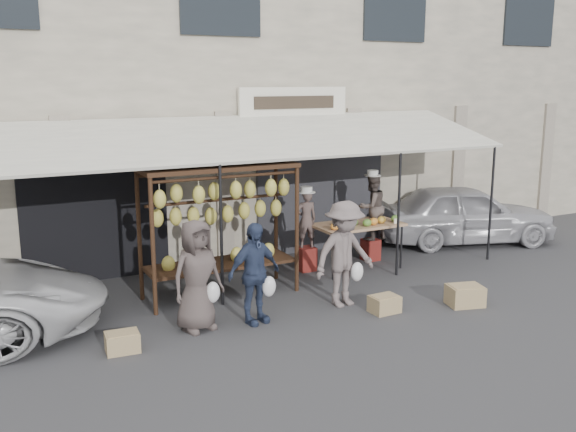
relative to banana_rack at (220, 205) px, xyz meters
name	(u,v)px	position (x,y,z in m)	size (l,w,h in m)	color
ground_plane	(311,317)	(0.85, -1.55, -1.57)	(90.00, 90.00, 0.00)	#2D2D30
shophouse	(173,77)	(0.85, 4.94, 2.08)	(24.00, 6.15, 7.30)	beige
awning	(249,139)	(0.86, 0.72, 1.01)	(10.00, 2.35, 2.92)	silver
banana_rack	(220,205)	(0.00, 0.00, 0.00)	(2.60, 0.90, 2.24)	black
produce_table	(359,225)	(2.92, 0.23, -0.69)	(1.70, 0.90, 1.04)	#A48260
vendor_left	(306,219)	(1.99, 0.65, -0.56)	(0.40, 0.26, 1.10)	brown
vendor_right	(372,207)	(3.51, 0.67, -0.47)	(0.65, 0.50, 1.33)	#5A4D48
customer_left	(197,275)	(-0.86, -1.22, -0.74)	(0.80, 0.52, 1.65)	#493F3C
customer_mid	(254,273)	(-0.02, -1.36, -0.79)	(0.91, 0.38, 1.55)	navy
customer_right	(344,254)	(1.58, -1.34, -0.70)	(1.11, 0.64, 1.72)	#6C605E
stool_left	(306,259)	(1.99, 0.65, -1.34)	(0.32, 0.32, 0.46)	maroon
stool_right	(371,250)	(3.51, 0.67, -1.35)	(0.31, 0.31, 0.43)	maroon
crate_near_a	(384,304)	(1.98, -1.91, -1.43)	(0.44, 0.34, 0.27)	tan
crate_near_b	(465,296)	(3.33, -2.26, -1.40)	(0.55, 0.42, 0.33)	tan
crate_far	(122,342)	(-2.04, -1.50, -1.43)	(0.44, 0.33, 0.26)	tan
sedan	(465,214)	(6.17, 0.88, -0.90)	(1.58, 3.92, 1.34)	#B0AFB5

